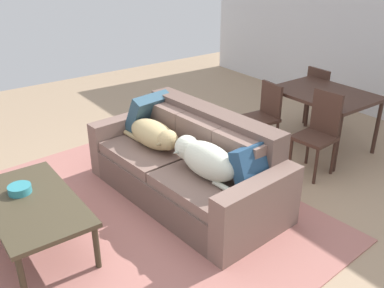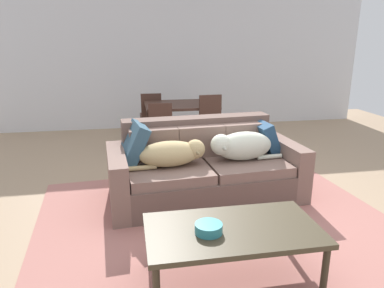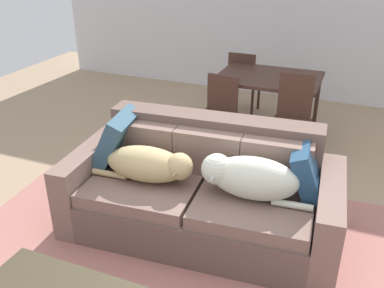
{
  "view_description": "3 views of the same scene",
  "coord_description": "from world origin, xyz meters",
  "px_view_note": "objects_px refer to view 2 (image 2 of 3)",
  "views": [
    {
      "loc": [
        2.94,
        -1.91,
        2.43
      ],
      "look_at": [
        0.01,
        0.25,
        0.7
      ],
      "focal_mm": 39.89,
      "sensor_mm": 36.0,
      "label": 1
    },
    {
      "loc": [
        -1.02,
        -3.43,
        1.78
      ],
      "look_at": [
        -0.33,
        0.35,
        0.65
      ],
      "focal_mm": 33.29,
      "sensor_mm": 36.0,
      "label": 2
    },
    {
      "loc": [
        0.85,
        -2.44,
        2.23
      ],
      "look_at": [
        -0.3,
        0.4,
        0.74
      ],
      "focal_mm": 40.12,
      "sensor_mm": 36.0,
      "label": 3
    }
  ],
  "objects_px": {
    "dog_on_right_cushion": "(240,146)",
    "coffee_table": "(233,233)",
    "dog_on_left_cushion": "(173,153)",
    "throw_pillow_by_right_arm": "(266,138)",
    "dining_table": "(181,108)",
    "dining_chair_near_right": "(212,123)",
    "dining_chair_near_left": "(161,129)",
    "dining_chair_far_left": "(151,113)",
    "bowl_on_coffee_table": "(209,228)",
    "couch": "(204,169)",
    "throw_pillow_by_left_arm": "(133,144)"
  },
  "relations": [
    {
      "from": "throw_pillow_by_left_arm",
      "to": "dining_chair_near_right",
      "type": "bearing_deg",
      "value": 49.84
    },
    {
      "from": "dog_on_left_cushion",
      "to": "throw_pillow_by_right_arm",
      "type": "distance_m",
      "value": 1.2
    },
    {
      "from": "couch",
      "to": "throw_pillow_by_right_arm",
      "type": "height_order",
      "value": "couch"
    },
    {
      "from": "coffee_table",
      "to": "dining_chair_near_left",
      "type": "height_order",
      "value": "dining_chair_near_left"
    },
    {
      "from": "coffee_table",
      "to": "dining_table",
      "type": "relative_size",
      "value": 1.08
    },
    {
      "from": "dining_table",
      "to": "bowl_on_coffee_table",
      "type": "bearing_deg",
      "value": -95.45
    },
    {
      "from": "dog_on_right_cushion",
      "to": "throw_pillow_by_left_arm",
      "type": "xyz_separation_m",
      "value": [
        -1.19,
        0.11,
        0.05
      ]
    },
    {
      "from": "dog_on_left_cushion",
      "to": "dining_chair_far_left",
      "type": "distance_m",
      "value": 2.8
    },
    {
      "from": "coffee_table",
      "to": "bowl_on_coffee_table",
      "type": "xyz_separation_m",
      "value": [
        -0.19,
        -0.04,
        0.08
      ]
    },
    {
      "from": "bowl_on_coffee_table",
      "to": "dog_on_right_cushion",
      "type": "bearing_deg",
      "value": 64.74
    },
    {
      "from": "dog_on_right_cushion",
      "to": "coffee_table",
      "type": "relative_size",
      "value": 0.66
    },
    {
      "from": "dining_table",
      "to": "dining_chair_near_left",
      "type": "xyz_separation_m",
      "value": [
        -0.4,
        -0.64,
        -0.19
      ]
    },
    {
      "from": "dining_chair_near_left",
      "to": "dining_chair_far_left",
      "type": "bearing_deg",
      "value": 98.17
    },
    {
      "from": "couch",
      "to": "bowl_on_coffee_table",
      "type": "relative_size",
      "value": 11.22
    },
    {
      "from": "dining_table",
      "to": "dining_chair_near_right",
      "type": "distance_m",
      "value": 0.73
    },
    {
      "from": "throw_pillow_by_right_arm",
      "to": "bowl_on_coffee_table",
      "type": "relative_size",
      "value": 1.96
    },
    {
      "from": "dog_on_left_cushion",
      "to": "couch",
      "type": "bearing_deg",
      "value": 20.26
    },
    {
      "from": "couch",
      "to": "dog_on_right_cushion",
      "type": "height_order",
      "value": "couch"
    },
    {
      "from": "couch",
      "to": "dining_chair_near_right",
      "type": "xyz_separation_m",
      "value": [
        0.45,
        1.47,
        0.19
      ]
    },
    {
      "from": "couch",
      "to": "dog_on_left_cushion",
      "type": "distance_m",
      "value": 0.49
    },
    {
      "from": "bowl_on_coffee_table",
      "to": "dining_table",
      "type": "relative_size",
      "value": 0.17
    },
    {
      "from": "coffee_table",
      "to": "dining_table",
      "type": "distance_m",
      "value": 3.63
    },
    {
      "from": "dog_on_right_cushion",
      "to": "coffee_table",
      "type": "height_order",
      "value": "dog_on_right_cushion"
    },
    {
      "from": "dog_on_left_cushion",
      "to": "dining_table",
      "type": "bearing_deg",
      "value": 75.01
    },
    {
      "from": "couch",
      "to": "dog_on_left_cushion",
      "type": "xyz_separation_m",
      "value": [
        -0.38,
        -0.17,
        0.27
      ]
    },
    {
      "from": "throw_pillow_by_left_arm",
      "to": "couch",
      "type": "bearing_deg",
      "value": 0.18
    },
    {
      "from": "couch",
      "to": "coffee_table",
      "type": "relative_size",
      "value": 1.74
    },
    {
      "from": "coffee_table",
      "to": "dog_on_right_cushion",
      "type": "bearing_deg",
      "value": 70.59
    },
    {
      "from": "bowl_on_coffee_table",
      "to": "dining_chair_far_left",
      "type": "height_order",
      "value": "dining_chair_far_left"
    },
    {
      "from": "bowl_on_coffee_table",
      "to": "dining_chair_far_left",
      "type": "distance_m",
      "value": 4.22
    },
    {
      "from": "couch",
      "to": "throw_pillow_by_left_arm",
      "type": "distance_m",
      "value": 0.87
    },
    {
      "from": "couch",
      "to": "dining_chair_near_right",
      "type": "relative_size",
      "value": 2.34
    },
    {
      "from": "couch",
      "to": "throw_pillow_by_right_arm",
      "type": "distance_m",
      "value": 0.85
    },
    {
      "from": "throw_pillow_by_right_arm",
      "to": "dining_chair_near_left",
      "type": "relative_size",
      "value": 0.45
    },
    {
      "from": "throw_pillow_by_right_arm",
      "to": "dining_table",
      "type": "relative_size",
      "value": 0.33
    },
    {
      "from": "dog_on_left_cushion",
      "to": "dining_chair_far_left",
      "type": "relative_size",
      "value": 0.98
    },
    {
      "from": "throw_pillow_by_right_arm",
      "to": "dining_chair_near_right",
      "type": "height_order",
      "value": "dining_chair_near_right"
    },
    {
      "from": "throw_pillow_by_left_arm",
      "to": "dog_on_left_cushion",
      "type": "bearing_deg",
      "value": -22.16
    },
    {
      "from": "couch",
      "to": "throw_pillow_by_left_arm",
      "type": "height_order",
      "value": "throw_pillow_by_left_arm"
    },
    {
      "from": "throw_pillow_by_left_arm",
      "to": "throw_pillow_by_right_arm",
      "type": "relative_size",
      "value": 1.23
    },
    {
      "from": "coffee_table",
      "to": "dining_chair_near_left",
      "type": "xyz_separation_m",
      "value": [
        -0.25,
        2.98,
        0.06
      ]
    },
    {
      "from": "dog_on_left_cushion",
      "to": "dining_chair_far_left",
      "type": "xyz_separation_m",
      "value": [
        -0.04,
        2.79,
        -0.12
      ]
    },
    {
      "from": "throw_pillow_by_right_arm",
      "to": "coffee_table",
      "type": "bearing_deg",
      "value": -118.33
    },
    {
      "from": "dining_table",
      "to": "dining_chair_near_right",
      "type": "relative_size",
      "value": 1.24
    },
    {
      "from": "throw_pillow_by_left_arm",
      "to": "dining_chair_near_right",
      "type": "xyz_separation_m",
      "value": [
        1.25,
        1.48,
        -0.15
      ]
    },
    {
      "from": "coffee_table",
      "to": "dining_chair_near_right",
      "type": "bearing_deg",
      "value": 79.46
    },
    {
      "from": "bowl_on_coffee_table",
      "to": "dining_table",
      "type": "distance_m",
      "value": 3.68
    },
    {
      "from": "throw_pillow_by_right_arm",
      "to": "dog_on_right_cushion",
      "type": "bearing_deg",
      "value": -149.4
    },
    {
      "from": "throw_pillow_by_left_arm",
      "to": "coffee_table",
      "type": "distance_m",
      "value": 1.72
    },
    {
      "from": "dining_chair_near_right",
      "to": "dining_chair_far_left",
      "type": "xyz_separation_m",
      "value": [
        -0.87,
        1.15,
        -0.04
      ]
    }
  ]
}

